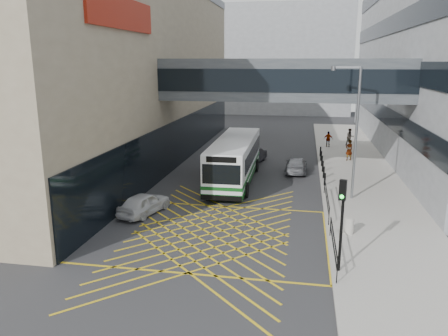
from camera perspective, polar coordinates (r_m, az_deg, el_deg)
The scene contains 18 objects.
ground at distance 23.20m, azimuth -1.80°, elevation -8.59°, with size 120.00×120.00×0.00m, color #333335.
building_whsmith at distance 43.30m, azimuth -21.48°, elevation 11.77°, with size 24.17×42.00×16.00m.
building_far at distance 81.22m, azimuth 5.92°, elevation 13.85°, with size 28.00×16.00×18.00m, color gray.
skybridge at distance 33.02m, azimuth 7.80°, elevation 11.37°, with size 20.00×4.10×3.00m.
pavement at distance 37.27m, azimuth 16.90°, elevation -0.39°, with size 6.00×54.00×0.16m, color #AEA9A0.
box_junction at distance 23.19m, azimuth -1.80°, elevation -8.58°, with size 12.00×9.00×0.01m.
bus at distance 32.56m, azimuth 1.43°, elevation 1.21°, with size 3.03×11.62×3.25m.
car_white at distance 26.30m, azimuth -10.39°, elevation -4.54°, with size 1.69×4.14×1.32m, color silver.
car_dark at distance 38.85m, azimuth 3.79°, elevation 1.69°, with size 1.75×4.47×1.40m, color black.
car_silver at distance 35.97m, azimuth 9.41°, elevation 0.45°, with size 1.73×4.11×1.28m, color gray.
traffic_light at distance 18.59m, azimuth 15.14°, elevation -5.63°, with size 0.32×0.48×4.06m.
street_lamp at distance 28.65m, azimuth 16.58°, elevation 5.39°, with size 1.88×0.77×8.36m.
litter_bin at distance 23.56m, azimuth 16.02°, elevation -7.25°, with size 0.49×0.49×0.85m, color #ADA89E.
kerb_railings at distance 24.14m, azimuth 13.61°, elevation -5.84°, with size 0.05×12.54×1.00m.
bollards at distance 36.92m, azimuth 12.72°, elevation 0.59°, with size 0.14×10.14×0.90m.
pedestrian_a at distance 40.57m, azimuth 16.01°, elevation 2.27°, with size 0.74×0.53×1.87m, color gray.
pedestrian_b at distance 47.72m, azimuth 16.13°, elevation 3.88°, with size 0.88×0.51×1.80m, color gray.
pedestrian_c at distance 46.49m, azimuth 13.47°, elevation 3.68°, with size 0.95×0.46×1.61m, color gray.
Camera 1 is at (4.58, -20.95, 8.83)m, focal length 35.00 mm.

